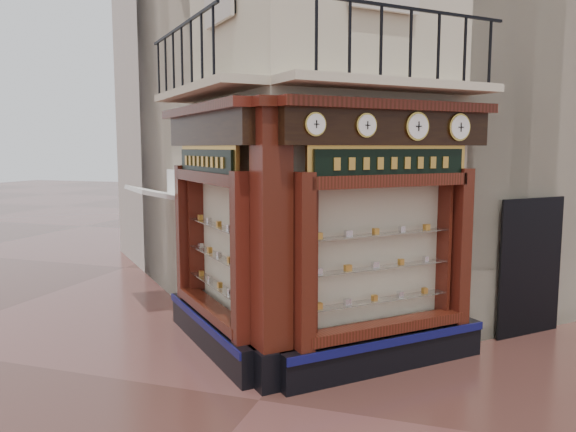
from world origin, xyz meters
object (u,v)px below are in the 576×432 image
at_px(awning, 161,311).
at_px(clock_b, 366,125).
at_px(clock_a, 315,124).
at_px(signboard_right, 391,163).
at_px(corner_pilaster, 271,249).
at_px(clock_c, 417,126).
at_px(clock_d, 459,127).
at_px(signboard_left, 207,161).

bearing_deg(awning, clock_b, -159.79).
xyz_separation_m(clock_a, clock_b, (0.56, 0.56, -0.00)).
bearing_deg(signboard_right, corner_pilaster, 169.75).
distance_m(clock_c, signboard_right, 0.64).
bearing_deg(clock_b, awning, 110.21).
bearing_deg(awning, signboard_right, -153.89).
bearing_deg(corner_pilaster, clock_b, -19.14).
height_order(clock_a, signboard_right, clock_a).
relative_size(corner_pilaster, signboard_right, 2.00).
bearing_deg(clock_c, clock_d, 0.00).
distance_m(clock_c, awning, 6.48).
relative_size(corner_pilaster, awning, 2.40).
relative_size(corner_pilaster, clock_b, 12.05).
bearing_deg(awning, corner_pilaster, -173.33).
relative_size(clock_c, awning, 0.25).
relative_size(clock_a, clock_b, 0.94).
bearing_deg(corner_pilaster, clock_d, -8.36).
distance_m(clock_b, clock_d, 1.68).
xyz_separation_m(corner_pilaster, clock_a, (0.61, 0.01, 1.67)).
xyz_separation_m(clock_d, awning, (-5.73, 0.92, -3.62)).
relative_size(awning, signboard_left, 0.88).
distance_m(corner_pilaster, clock_b, 2.12).
height_order(corner_pilaster, signboard_left, corner_pilaster).
relative_size(clock_d, signboard_right, 0.20).
bearing_deg(clock_a, clock_b, 0.00).
bearing_deg(signboard_left, clock_b, -144.60).
xyz_separation_m(clock_d, signboard_left, (-3.82, -0.74, -0.52)).
bearing_deg(clock_a, clock_c, 0.00).
bearing_deg(clock_d, clock_c, -180.00).
height_order(clock_b, signboard_left, clock_b).
bearing_deg(signboard_right, clock_d, -5.46).
height_order(clock_d, awning, clock_d).
distance_m(corner_pilaster, clock_c, 2.73).
bearing_deg(clock_b, clock_c, -0.00).
distance_m(corner_pilaster, signboard_left, 2.12).
xyz_separation_m(clock_a, signboard_right, (0.85, 1.01, -0.52)).
relative_size(corner_pilaster, clock_c, 9.76).
distance_m(signboard_left, signboard_right, 2.92).
relative_size(clock_a, clock_d, 0.76).
xyz_separation_m(clock_a, signboard_left, (-2.07, 1.01, -0.52)).
bearing_deg(clock_a, signboard_right, 4.80).
relative_size(clock_a, clock_c, 0.76).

